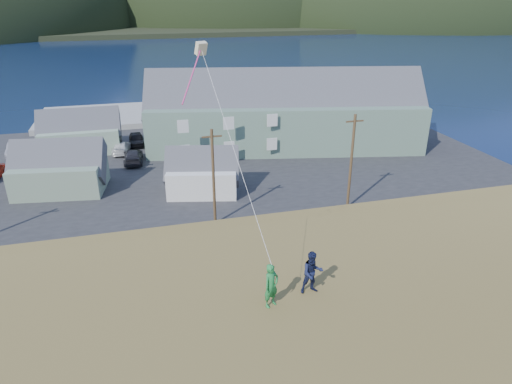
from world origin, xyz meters
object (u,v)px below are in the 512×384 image
at_px(kite_flyer_green, 271,286).
at_px(shed_white, 202,172).
at_px(lodge, 284,112).
at_px(shed_palegreen_near, 59,169).
at_px(kite_flyer_navy, 312,273).
at_px(shed_palegreen_far, 80,132).
at_px(wharf, 128,115).

bearing_deg(kite_flyer_green, shed_white, 59.43).
height_order(lodge, shed_palegreen_near, lodge).
bearing_deg(kite_flyer_navy, shed_white, 92.75).
bearing_deg(shed_palegreen_near, lodge, 25.30).
relative_size(lodge, shed_palegreen_far, 3.61).
xyz_separation_m(shed_white, shed_palegreen_far, (-12.46, 16.39, 0.32)).
bearing_deg(shed_palegreen_near, kite_flyer_navy, -57.52).
height_order(wharf, kite_flyer_navy, kite_flyer_navy).
xyz_separation_m(shed_white, kite_flyer_green, (-1.34, -27.44, 5.94)).
xyz_separation_m(lodge, shed_palegreen_far, (-24.54, 4.70, -2.06)).
distance_m(kite_flyer_green, kite_flyer_navy, 1.84).
bearing_deg(shed_palegreen_far, lodge, -10.53).
bearing_deg(shed_palegreen_near, wharf, 85.30).
distance_m(shed_white, kite_flyer_navy, 27.69).
bearing_deg(shed_palegreen_far, kite_flyer_navy, -73.13).
height_order(shed_palegreen_near, shed_white, shed_palegreen_near).
height_order(wharf, shed_palegreen_far, shed_palegreen_far).
xyz_separation_m(lodge, shed_palegreen_near, (-25.49, -7.77, -2.15)).
relative_size(shed_palegreen_far, kite_flyer_green, 5.36).
distance_m(wharf, kite_flyer_green, 59.81).
distance_m(lodge, shed_palegreen_near, 26.74).
xyz_separation_m(lodge, kite_flyer_green, (-13.42, -39.13, 3.56)).
relative_size(shed_palegreen_near, shed_palegreen_far, 0.98).
distance_m(shed_palegreen_near, kite_flyer_green, 34.08).
distance_m(lodge, shed_palegreen_far, 25.07).
bearing_deg(wharf, shed_palegreen_near, -103.05).
bearing_deg(wharf, lodge, -46.23).
bearing_deg(shed_palegreen_far, kite_flyer_green, -75.46).
height_order(shed_palegreen_far, kite_flyer_navy, kite_flyer_navy).
height_order(wharf, kite_flyer_green, kite_flyer_green).
relative_size(wharf, shed_palegreen_near, 2.77).
relative_size(wharf, shed_white, 3.30).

